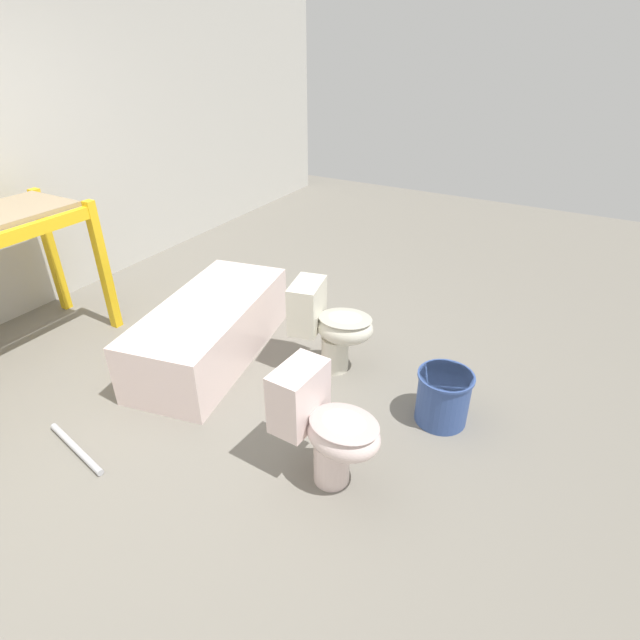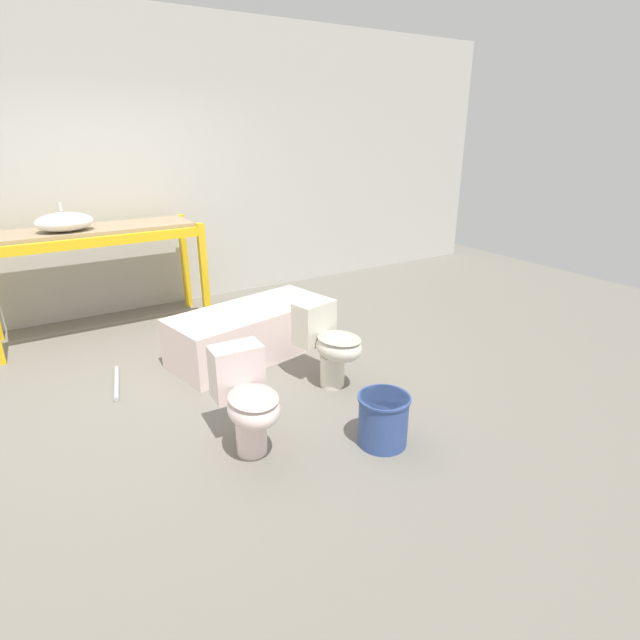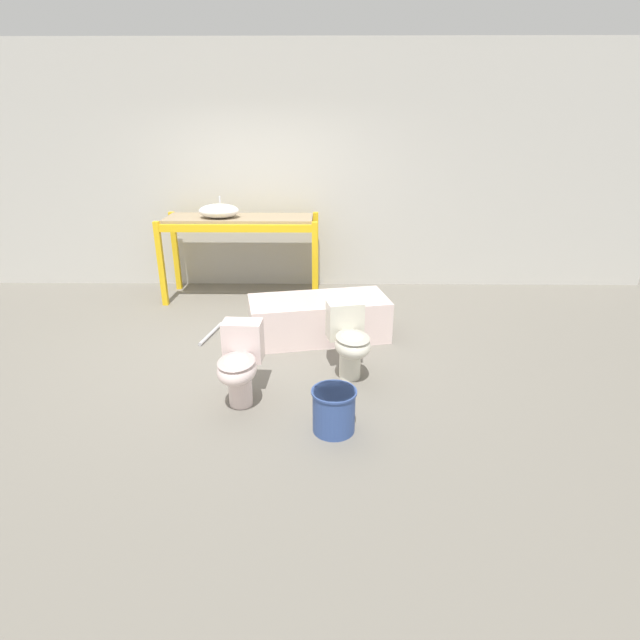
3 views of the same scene
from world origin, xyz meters
name	(u,v)px [view 1 (image 1 of 3)]	position (x,y,z in m)	size (l,w,h in m)	color
ground_plane	(155,417)	(0.00, 0.00, 0.00)	(12.00, 12.00, 0.00)	slate
bathtub_main	(210,326)	(0.76, 0.15, 0.26)	(1.59, 0.93, 0.46)	silver
toilet_near	(326,425)	(0.12, -1.21, 0.38)	(0.36, 0.60, 0.68)	silver
toilet_far	(330,324)	(1.06, -0.72, 0.38)	(0.45, 0.64, 0.68)	silver
bucket_white	(443,396)	(0.90, -1.62, 0.19)	(0.35, 0.35, 0.35)	#334C8C
loose_pipe	(76,448)	(-0.45, 0.19, 0.02)	(0.16, 0.59, 0.04)	#B7B7BC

